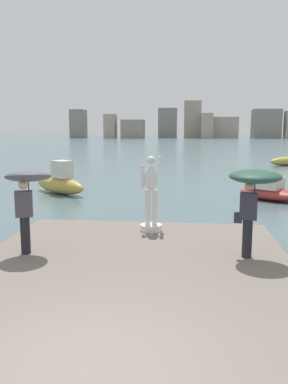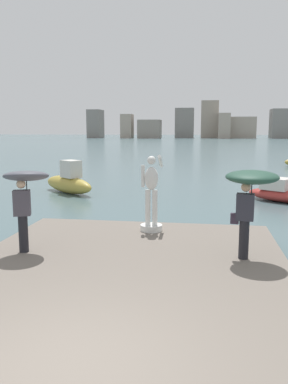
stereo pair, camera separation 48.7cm
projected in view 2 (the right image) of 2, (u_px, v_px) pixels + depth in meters
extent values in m
plane|color=#4C666B|center=(189.00, 159.00, 44.01)|extent=(400.00, 400.00, 0.00)
cube|color=#70665B|center=(110.00, 300.00, 7.21)|extent=(7.06, 10.70, 0.40)
cylinder|color=silver|center=(151.00, 228.00, 11.34)|extent=(0.63, 0.63, 0.17)
cylinder|color=silver|center=(148.00, 207.00, 11.26)|extent=(0.15, 0.15, 1.01)
cylinder|color=silver|center=(155.00, 208.00, 11.23)|extent=(0.15, 0.15, 1.01)
ellipsoid|color=silver|center=(151.00, 178.00, 11.11)|extent=(0.38, 0.26, 0.66)
sphere|color=silver|center=(151.00, 160.00, 11.03)|extent=(0.24, 0.24, 0.24)
cylinder|color=silver|center=(143.00, 176.00, 11.14)|extent=(0.10, 0.10, 0.62)
cylinder|color=silver|center=(160.00, 161.00, 11.27)|extent=(0.10, 0.59, 0.40)
cylinder|color=black|center=(23.00, 234.00, 9.33)|extent=(0.22, 0.22, 0.88)
cube|color=#47424C|center=(22.00, 203.00, 9.21)|extent=(0.44, 0.35, 0.60)
sphere|color=beige|center=(21.00, 184.00, 9.14)|extent=(0.21, 0.21, 0.21)
cylinder|color=#262626|center=(27.00, 189.00, 9.22)|extent=(0.02, 0.02, 0.52)
ellipsoid|color=#4C4C56|center=(26.00, 176.00, 9.17)|extent=(1.32, 1.34, 0.39)
cylinder|color=black|center=(244.00, 239.00, 8.84)|extent=(0.22, 0.22, 0.88)
cube|color=#2D2D38|center=(245.00, 207.00, 8.72)|extent=(0.41, 0.30, 0.60)
sphere|color=tan|center=(246.00, 187.00, 8.65)|extent=(0.21, 0.21, 0.21)
cylinder|color=#262626|center=(251.00, 193.00, 8.67)|extent=(0.02, 0.02, 0.55)
ellipsoid|color=#234738|center=(252.00, 177.00, 8.62)|extent=(1.33, 1.33, 0.32)
cube|color=#332838|center=(235.00, 219.00, 8.85)|extent=(0.19, 0.13, 0.24)
ellipsoid|color=#B2993D|center=(68.00, 184.00, 20.51)|extent=(3.68, 3.25, 0.89)
cube|color=beige|center=(71.00, 169.00, 20.16)|extent=(1.23, 1.18, 0.88)
ellipsoid|color=#9E2D28|center=(281.00, 195.00, 18.15)|extent=(3.39, 2.99, 0.57)
cube|color=beige|center=(277.00, 184.00, 18.23)|extent=(1.60, 1.55, 0.55)
cube|color=gray|center=(96.00, 124.00, 151.89)|extent=(4.96, 7.86, 10.64)
cube|color=#A89989|center=(127.00, 126.00, 147.88)|extent=(4.11, 6.06, 8.83)
cube|color=gray|center=(150.00, 129.00, 146.41)|extent=(8.14, 7.98, 6.74)
cube|color=gray|center=(185.00, 123.00, 151.44)|extent=(6.97, 6.65, 11.22)
cube|color=gray|center=(210.00, 119.00, 148.23)|extent=(6.41, 4.42, 13.83)
cube|color=#A89989|center=(224.00, 126.00, 143.09)|extent=(4.16, 7.45, 9.02)
cube|color=#A89989|center=(243.00, 128.00, 146.32)|extent=(9.33, 6.51, 7.80)
cube|color=gray|center=(285.00, 124.00, 143.48)|extent=(9.96, 7.29, 10.56)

